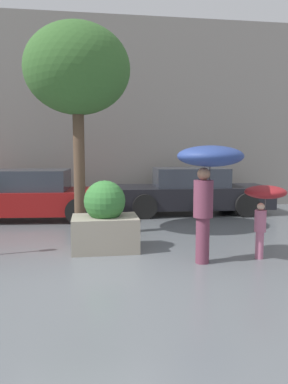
% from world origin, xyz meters
% --- Properties ---
extents(ground_plane, '(40.00, 40.00, 0.00)m').
position_xyz_m(ground_plane, '(0.00, 0.00, 0.00)').
color(ground_plane, slate).
extents(building_facade, '(18.00, 0.30, 6.00)m').
position_xyz_m(building_facade, '(0.00, 6.50, 3.00)').
color(building_facade, gray).
rests_on(building_facade, ground).
extents(planter_box, '(1.22, 0.88, 1.31)m').
position_xyz_m(planter_box, '(0.38, 1.31, 0.56)').
color(planter_box, gray).
rests_on(planter_box, ground).
extents(person_adult, '(1.08, 1.08, 1.94)m').
position_xyz_m(person_adult, '(2.04, 0.30, 1.58)').
color(person_adult, brown).
rests_on(person_adult, ground).
extents(person_child, '(0.70, 0.70, 1.27)m').
position_xyz_m(person_child, '(3.07, 0.37, 1.04)').
color(person_child, '#B76684').
rests_on(person_child, ground).
extents(parked_car_near, '(4.65, 2.20, 1.34)m').
position_xyz_m(parked_car_near, '(-1.49, 4.76, 0.62)').
color(parked_car_near, maroon).
rests_on(parked_car_near, ground).
extents(parked_car_far, '(4.70, 2.08, 1.34)m').
position_xyz_m(parked_car_far, '(3.06, 5.12, 0.62)').
color(parked_car_far, black).
rests_on(parked_car_far, ground).
extents(street_tree, '(2.21, 2.21, 4.49)m').
position_xyz_m(street_tree, '(-0.11, 2.55, 3.51)').
color(street_tree, brown).
rests_on(street_tree, ground).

